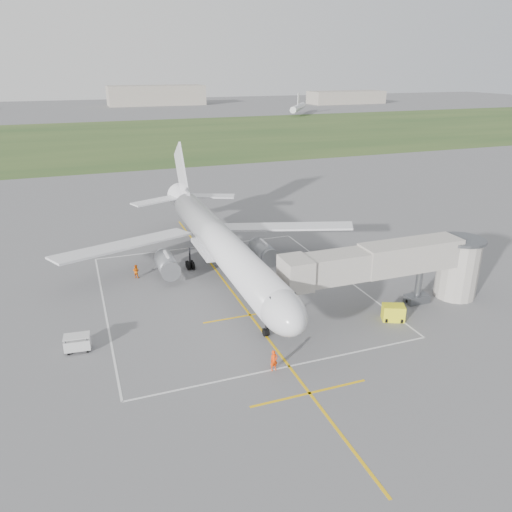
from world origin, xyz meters
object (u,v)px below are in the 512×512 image
object	(u,v)px
ramp_worker_nose	(274,361)
ramp_worker_wing	(136,271)
jet_bridge	(403,265)
gpu_unit	(393,313)
airliner	(220,243)
baggage_cart	(77,343)

from	to	relation	value
ramp_worker_nose	ramp_worker_wing	size ratio (longest dim) A/B	1.13
jet_bridge	gpu_unit	world-z (taller)	jet_bridge
airliner	ramp_worker_nose	xyz separation A→B (m)	(-1.44, -20.81, -3.46)
jet_bridge	gpu_unit	xyz separation A→B (m)	(-2.50, -2.49, -3.94)
airliner	baggage_cart	bearing A→B (deg)	-144.85
airliner	gpu_unit	size ratio (longest dim) A/B	18.29
baggage_cart	ramp_worker_nose	distance (m)	17.84
jet_bridge	airliner	bearing A→B (deg)	137.81
gpu_unit	ramp_worker_wing	xyz separation A→B (m)	(-22.92, 19.98, 0.02)
jet_bridge	ramp_worker_wing	size ratio (longest dim) A/B	14.16
baggage_cart	ramp_worker_wing	size ratio (longest dim) A/B	1.44
gpu_unit	baggage_cart	size ratio (longest dim) A/B	1.07
jet_bridge	gpu_unit	distance (m)	5.29
jet_bridge	gpu_unit	bearing A→B (deg)	-135.08
ramp_worker_nose	airliner	bearing A→B (deg)	81.05
ramp_worker_nose	jet_bridge	bearing A→B (deg)	15.93
airliner	ramp_worker_wing	world-z (taller)	airliner
airliner	baggage_cart	world-z (taller)	airliner
baggage_cart	ramp_worker_nose	xyz separation A→B (m)	(15.45, -8.92, 0.13)
ramp_worker_nose	ramp_worker_wing	distance (m)	25.43
airliner	baggage_cart	distance (m)	20.97
jet_bridge	baggage_cart	distance (m)	32.93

